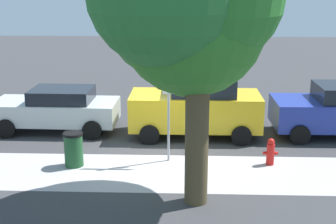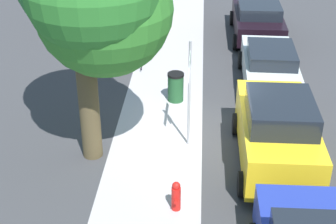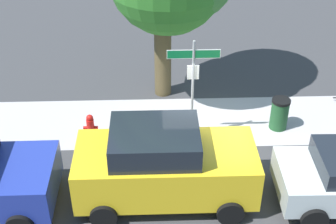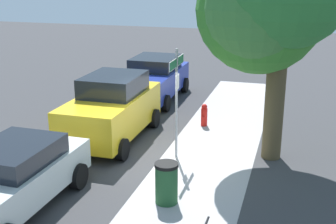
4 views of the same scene
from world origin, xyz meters
name	(u,v)px [view 4 (image 4 of 4)]	position (x,y,z in m)	size (l,w,h in m)	color
ground_plane	(159,160)	(0.00, 0.00, 0.00)	(60.00, 60.00, 0.00)	#38383A
sidewalk_strip	(186,199)	(2.00, 1.30, 0.00)	(24.00, 2.60, 0.00)	#A8A2A4
street_sign	(177,84)	(-0.40, 0.40, 2.15)	(1.40, 0.07, 3.14)	#9EA0A5
car_blue	(154,78)	(-6.05, -2.12, 0.89)	(4.36, 2.18, 1.74)	navy
car_yellow	(112,108)	(-1.25, -1.93, 1.01)	(4.29, 2.09, 2.04)	gold
car_silver	(11,178)	(3.55, -2.28, 0.78)	(4.28, 2.05, 1.50)	silver
fire_hydrant	(204,115)	(-3.30, 0.60, 0.38)	(0.42, 0.22, 0.78)	red
trash_bin	(166,183)	(2.25, 0.90, 0.49)	(0.55, 0.55, 0.98)	#1E4C28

